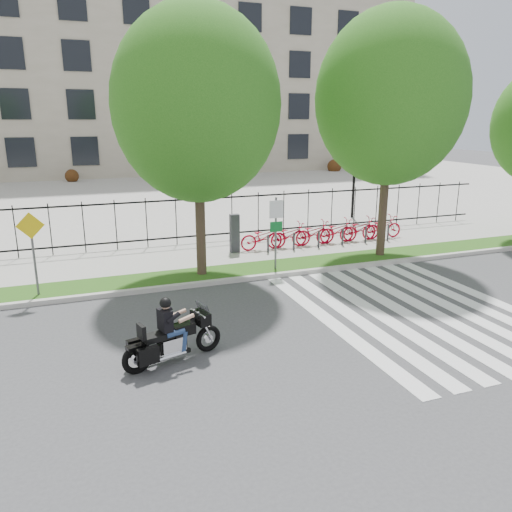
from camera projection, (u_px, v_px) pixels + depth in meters
name	position (u px, v px, depth m)	size (l,w,h in m)	color
ground	(253.00, 335.00, 12.42)	(120.00, 120.00, 0.00)	#3D3D40
curb	(210.00, 283.00, 16.11)	(60.00, 0.20, 0.15)	#B2AEA8
grass_verge	(203.00, 275.00, 16.87)	(60.00, 1.50, 0.15)	#255415
sidewalk	(187.00, 257.00, 19.13)	(60.00, 3.50, 0.15)	gray
plaza	(131.00, 194.00, 34.99)	(80.00, 34.00, 0.10)	gray
crosswalk_stripes	(414.00, 310.00, 14.04)	(5.70, 8.00, 0.01)	silver
iron_fence	(176.00, 221.00, 20.43)	(30.00, 0.06, 2.00)	black
office_building	(101.00, 69.00, 50.34)	(60.00, 21.90, 20.15)	gray
lamp_post_right	(355.00, 158.00, 25.76)	(1.06, 0.70, 4.25)	black
street_tree_1	(197.00, 105.00, 15.38)	(5.26, 5.26, 8.49)	#32271B
street_tree_2	(391.00, 98.00, 17.67)	(5.37, 5.37, 8.84)	#32271B
bike_share_station	(324.00, 232.00, 20.68)	(7.83, 0.87, 1.50)	#2D2D33
sign_pole_regulatory	(276.00, 224.00, 16.93)	(0.50, 0.09, 2.50)	#59595B
sign_pole_warning	(32.00, 243.00, 14.38)	(0.78, 0.09, 2.49)	#59595B
motorcycle_rider	(173.00, 336.00, 10.90)	(2.34, 1.06, 1.85)	black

